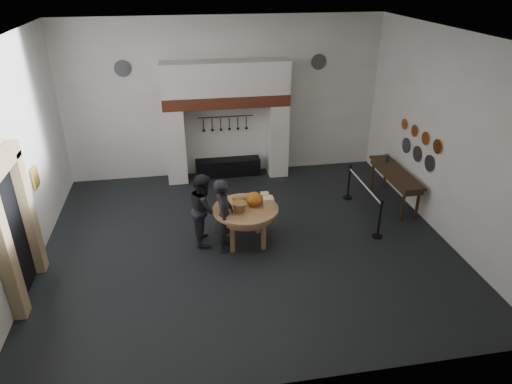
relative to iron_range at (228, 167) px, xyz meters
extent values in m
cube|color=black|center=(0.00, -3.72, -0.25)|extent=(9.00, 8.00, 0.02)
cube|color=silver|center=(0.00, -3.72, 4.25)|extent=(9.00, 8.00, 0.02)
cube|color=white|center=(0.00, 0.28, 2.00)|extent=(9.00, 0.02, 4.50)
cube|color=white|center=(0.00, -7.72, 2.00)|extent=(9.00, 0.02, 4.50)
cube|color=white|center=(-4.50, -3.72, 2.00)|extent=(0.02, 8.00, 4.50)
cube|color=white|center=(4.50, -3.72, 2.00)|extent=(0.02, 8.00, 4.50)
cube|color=silver|center=(-1.48, -0.07, 0.82)|extent=(0.55, 0.70, 2.15)
cube|color=silver|center=(1.48, -0.07, 0.82)|extent=(0.55, 0.70, 2.15)
cube|color=#9E442B|center=(0.00, -0.07, 2.06)|extent=(3.50, 0.72, 0.32)
cube|color=silver|center=(0.00, -0.07, 2.67)|extent=(3.50, 0.70, 0.90)
cube|color=black|center=(0.00, 0.00, 0.00)|extent=(1.90, 0.45, 0.50)
cylinder|color=black|center=(0.00, 0.20, 1.50)|extent=(1.60, 0.02, 0.02)
cube|color=black|center=(-4.47, -4.72, 1.00)|extent=(0.04, 1.10, 2.50)
cube|color=tan|center=(-4.38, -5.42, 1.05)|extent=(0.22, 0.30, 2.60)
cube|color=tan|center=(-4.38, -4.02, 1.05)|extent=(0.22, 0.30, 2.60)
cube|color=gold|center=(-4.45, -2.92, 1.35)|extent=(0.05, 0.34, 0.44)
cylinder|color=tan|center=(-0.03, -3.72, 0.59)|extent=(1.77, 1.77, 0.07)
ellipsoid|color=#C6721C|center=(0.17, -3.62, 0.78)|extent=(0.36, 0.36, 0.31)
cube|color=#F7D993|center=(0.47, -3.77, 0.74)|extent=(0.22, 0.22, 0.24)
cube|color=#CFB67C|center=(0.45, -3.47, 0.72)|extent=(0.18, 0.18, 0.20)
cone|color=#A57F3C|center=(-0.18, -3.87, 0.73)|extent=(0.39, 0.39, 0.22)
ellipsoid|color=#AA773C|center=(-0.13, -3.37, 0.69)|extent=(0.31, 0.18, 0.13)
imported|color=black|center=(-0.53, -3.91, 0.59)|extent=(0.53, 0.69, 1.69)
imported|color=black|center=(-0.93, -3.51, 0.58)|extent=(0.63, 0.81, 1.66)
cube|color=#3B2915|center=(4.10, -2.46, 0.62)|extent=(0.55, 2.20, 0.06)
cylinder|color=#46464B|center=(4.10, -1.86, 0.76)|extent=(0.12, 0.12, 0.22)
cylinder|color=#C6662D|center=(4.46, -3.52, 1.70)|extent=(0.03, 0.34, 0.34)
cylinder|color=#C6662D|center=(4.46, -2.97, 1.70)|extent=(0.03, 0.32, 0.32)
cylinder|color=#C6662D|center=(4.46, -2.42, 1.70)|extent=(0.03, 0.30, 0.30)
cylinder|color=#C6662D|center=(4.46, -1.87, 1.70)|extent=(0.03, 0.28, 0.28)
cylinder|color=#4C4C51|center=(4.46, -3.32, 1.20)|extent=(0.03, 0.40, 0.40)
cylinder|color=#4C4C51|center=(4.46, -2.72, 1.20)|extent=(0.03, 0.40, 0.40)
cylinder|color=#4C4C51|center=(4.46, -2.12, 1.20)|extent=(0.03, 0.40, 0.40)
cylinder|color=#4C4C51|center=(-2.70, 0.24, 2.95)|extent=(0.44, 0.03, 0.44)
cylinder|color=#4C4C51|center=(2.70, 0.24, 2.95)|extent=(0.44, 0.03, 0.44)
cylinder|color=black|center=(3.02, -4.04, 0.20)|extent=(0.05, 0.05, 0.90)
cylinder|color=black|center=(3.02, -2.04, 0.20)|extent=(0.05, 0.05, 0.90)
cylinder|color=white|center=(3.02, -3.04, 0.60)|extent=(0.04, 2.00, 0.04)
camera|label=1|loc=(-1.31, -12.44, 5.45)|focal=32.00mm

